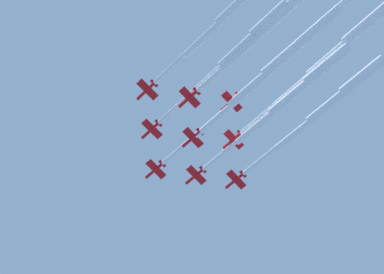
{
  "coord_description": "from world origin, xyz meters",
  "views": [
    {
      "loc": [
        -32.2,
        68.62,
        -28.68
      ],
      "look_at": [
        0.0,
        0.0,
        154.03
      ],
      "focal_mm": 52.22,
      "sensor_mm": 36.0,
      "label": 1
    }
  ],
  "objects": [
    {
      "name": "jet_trail_port",
      "position": [
        -54.93,
        6.4,
        155.99
      ],
      "size": [
        71.53,
        28.43,
        3.7
      ],
      "color": "red"
    },
    {
      "name": "jet_trail_starboard",
      "position": [
        -61.23,
        20.2,
        154.99
      ],
      "size": [
        73.2,
        28.43,
        3.7
      ],
      "color": "red"
    },
    {
      "name": "jet_port_outer",
      "position": [
        -48.14,
        -8.61,
        153.28
      ],
      "size": [
        69.12,
        26.67,
        3.79
      ],
      "color": "red"
    },
    {
      "name": "jet_starboard_outer",
      "position": [
        -42.85,
        26.27,
        153.23
      ],
      "size": [
        63.93,
        25.33,
        3.71
      ],
      "color": "red"
    },
    {
      "name": "jet_starboard_mid",
      "position": [
        -33.17,
        35.8,
        155.46
      ],
      "size": [
        68.0,
        27.49,
        3.71
      ],
      "color": "red"
    },
    {
      "name": "jet_starboard_inner",
      "position": [
        -37.88,
        0.11,
        152.67
      ],
      "size": [
        72.27,
        27.56,
        3.71
      ],
      "color": "red"
    },
    {
      "name": "jet_port_mid",
      "position": [
        -40.78,
        13.48,
        152.68
      ],
      "size": [
        68.76,
        26.93,
        3.78
      ],
      "color": "red"
    },
    {
      "name": "jet_lead",
      "position": [
        -26.21,
        8.6,
        153.19
      ],
      "size": [
        73.32,
        28.2,
        3.79
      ],
      "color": "red"
    },
    {
      "name": "jet_port_inner",
      "position": [
        -28.2,
        22.03,
        155.59
      ],
      "size": [
        68.36,
        27.54,
        3.7
      ],
      "color": "red"
    }
  ]
}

